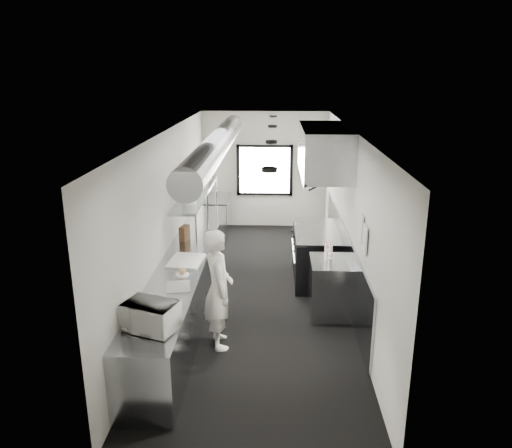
# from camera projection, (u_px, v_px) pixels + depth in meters

# --- Properties ---
(floor) EXTENTS (3.00, 8.00, 0.01)m
(floor) POSITION_uv_depth(u_px,v_px,m) (259.00, 294.00, 8.70)
(floor) COLOR black
(floor) RESTS_ON ground
(ceiling) EXTENTS (3.00, 8.00, 0.01)m
(ceiling) POSITION_uv_depth(u_px,v_px,m) (259.00, 131.00, 7.87)
(ceiling) COLOR beige
(ceiling) RESTS_ON wall_back
(wall_back) EXTENTS (3.00, 0.02, 2.80)m
(wall_back) POSITION_uv_depth(u_px,v_px,m) (265.00, 170.00, 12.11)
(wall_back) COLOR beige
(wall_back) RESTS_ON floor
(wall_front) EXTENTS (3.00, 0.02, 2.80)m
(wall_front) POSITION_uv_depth(u_px,v_px,m) (244.00, 342.00, 4.47)
(wall_front) COLOR beige
(wall_front) RESTS_ON floor
(wall_left) EXTENTS (0.02, 8.00, 2.80)m
(wall_left) POSITION_uv_depth(u_px,v_px,m) (169.00, 215.00, 8.34)
(wall_left) COLOR beige
(wall_left) RESTS_ON floor
(wall_right) EXTENTS (0.02, 8.00, 2.80)m
(wall_right) POSITION_uv_depth(u_px,v_px,m) (350.00, 217.00, 8.23)
(wall_right) COLOR beige
(wall_right) RESTS_ON floor
(wall_cladding) EXTENTS (0.03, 5.50, 1.10)m
(wall_cladding) POSITION_uv_depth(u_px,v_px,m) (344.00, 259.00, 8.77)
(wall_cladding) COLOR #92979F
(wall_cladding) RESTS_ON wall_right
(hvac_duct) EXTENTS (0.40, 6.40, 0.40)m
(hvac_duct) POSITION_uv_depth(u_px,v_px,m) (218.00, 143.00, 8.36)
(hvac_duct) COLOR gray
(hvac_duct) RESTS_ON ceiling
(service_window) EXTENTS (1.36, 0.05, 1.25)m
(service_window) POSITION_uv_depth(u_px,v_px,m) (265.00, 170.00, 12.07)
(service_window) COLOR white
(service_window) RESTS_ON wall_back
(exhaust_hood) EXTENTS (0.81, 2.20, 0.88)m
(exhaust_hood) POSITION_uv_depth(u_px,v_px,m) (324.00, 151.00, 8.62)
(exhaust_hood) COLOR #92979F
(exhaust_hood) RESTS_ON ceiling
(prep_counter) EXTENTS (0.70, 6.00, 0.90)m
(prep_counter) POSITION_uv_depth(u_px,v_px,m) (187.00, 280.00, 8.13)
(prep_counter) COLOR #92979F
(prep_counter) RESTS_ON floor
(pass_shelf) EXTENTS (0.45, 3.00, 0.68)m
(pass_shelf) POSITION_uv_depth(u_px,v_px,m) (197.00, 194.00, 9.25)
(pass_shelf) COLOR #92979F
(pass_shelf) RESTS_ON prep_counter
(range) EXTENTS (0.88, 1.60, 0.94)m
(range) POSITION_uv_depth(u_px,v_px,m) (317.00, 255.00, 9.19)
(range) COLOR black
(range) RESTS_ON floor
(bottle_station) EXTENTS (0.65, 0.80, 0.90)m
(bottle_station) POSITION_uv_depth(u_px,v_px,m) (331.00, 288.00, 7.86)
(bottle_station) COLOR #92979F
(bottle_station) RESTS_ON floor
(far_work_table) EXTENTS (0.70, 1.20, 0.90)m
(far_work_table) POSITION_uv_depth(u_px,v_px,m) (214.00, 217.00, 11.67)
(far_work_table) COLOR #92979F
(far_work_table) RESTS_ON floor
(notice_sheet_a) EXTENTS (0.02, 0.28, 0.38)m
(notice_sheet_a) POSITION_uv_depth(u_px,v_px,m) (361.00, 228.00, 7.03)
(notice_sheet_a) COLOR silver
(notice_sheet_a) RESTS_ON wall_right
(notice_sheet_b) EXTENTS (0.02, 0.28, 0.38)m
(notice_sheet_b) POSITION_uv_depth(u_px,v_px,m) (365.00, 239.00, 6.71)
(notice_sheet_b) COLOR silver
(notice_sheet_b) RESTS_ON wall_right
(line_cook) EXTENTS (0.55, 0.70, 1.70)m
(line_cook) POSITION_uv_depth(u_px,v_px,m) (218.00, 289.00, 6.86)
(line_cook) COLOR white
(line_cook) RESTS_ON floor
(microwave) EXTENTS (0.65, 0.57, 0.33)m
(microwave) POSITION_uv_depth(u_px,v_px,m) (151.00, 316.00, 5.65)
(microwave) COLOR white
(microwave) RESTS_ON prep_counter
(deli_tub_a) EXTENTS (0.19, 0.19, 0.10)m
(deli_tub_a) POSITION_uv_depth(u_px,v_px,m) (141.00, 316.00, 5.90)
(deli_tub_a) COLOR #A6B0A2
(deli_tub_a) RESTS_ON prep_counter
(deli_tub_b) EXTENTS (0.14, 0.14, 0.09)m
(deli_tub_b) POSITION_uv_depth(u_px,v_px,m) (144.00, 306.00, 6.16)
(deli_tub_b) COLOR #A6B0A2
(deli_tub_b) RESTS_ON prep_counter
(newspaper) EXTENTS (0.39, 0.45, 0.01)m
(newspaper) POSITION_uv_depth(u_px,v_px,m) (178.00, 287.00, 6.80)
(newspaper) COLOR beige
(newspaper) RESTS_ON prep_counter
(small_plate) EXTENTS (0.23, 0.23, 0.02)m
(small_plate) POSITION_uv_depth(u_px,v_px,m) (182.00, 275.00, 7.19)
(small_plate) COLOR white
(small_plate) RESTS_ON prep_counter
(pastry) EXTENTS (0.10, 0.10, 0.10)m
(pastry) POSITION_uv_depth(u_px,v_px,m) (182.00, 271.00, 7.17)
(pastry) COLOR tan
(pastry) RESTS_ON small_plate
(cutting_board) EXTENTS (0.54, 0.68, 0.02)m
(cutting_board) POSITION_uv_depth(u_px,v_px,m) (186.00, 260.00, 7.72)
(cutting_board) COLOR silver
(cutting_board) RESTS_ON prep_counter
(knife_block) EXTENTS (0.16, 0.25, 0.25)m
(knife_block) POSITION_uv_depth(u_px,v_px,m) (185.00, 233.00, 8.64)
(knife_block) COLOR #4E351B
(knife_block) RESTS_ON prep_counter
(plate_stack_a) EXTENTS (0.28, 0.28, 0.30)m
(plate_stack_a) POSITION_uv_depth(u_px,v_px,m) (189.00, 194.00, 8.41)
(plate_stack_a) COLOR white
(plate_stack_a) RESTS_ON pass_shelf
(plate_stack_b) EXTENTS (0.27, 0.27, 0.33)m
(plate_stack_b) POSITION_uv_depth(u_px,v_px,m) (196.00, 185.00, 8.99)
(plate_stack_b) COLOR white
(plate_stack_b) RESTS_ON pass_shelf
(plate_stack_c) EXTENTS (0.29, 0.29, 0.35)m
(plate_stack_c) POSITION_uv_depth(u_px,v_px,m) (200.00, 179.00, 9.48)
(plate_stack_c) COLOR white
(plate_stack_c) RESTS_ON pass_shelf
(plate_stack_d) EXTENTS (0.28, 0.28, 0.39)m
(plate_stack_d) POSITION_uv_depth(u_px,v_px,m) (202.00, 173.00, 9.95)
(plate_stack_d) COLOR white
(plate_stack_d) RESTS_ON pass_shelf
(squeeze_bottle_a) EXTENTS (0.07, 0.07, 0.18)m
(squeeze_bottle_a) POSITION_uv_depth(u_px,v_px,m) (330.00, 264.00, 7.37)
(squeeze_bottle_a) COLOR silver
(squeeze_bottle_a) RESTS_ON bottle_station
(squeeze_bottle_b) EXTENTS (0.08, 0.08, 0.20)m
(squeeze_bottle_b) POSITION_uv_depth(u_px,v_px,m) (331.00, 259.00, 7.52)
(squeeze_bottle_b) COLOR silver
(squeeze_bottle_b) RESTS_ON bottle_station
(squeeze_bottle_c) EXTENTS (0.07, 0.07, 0.18)m
(squeeze_bottle_c) POSITION_uv_depth(u_px,v_px,m) (326.00, 254.00, 7.74)
(squeeze_bottle_c) COLOR silver
(squeeze_bottle_c) RESTS_ON bottle_station
(squeeze_bottle_d) EXTENTS (0.09, 0.09, 0.20)m
(squeeze_bottle_d) POSITION_uv_depth(u_px,v_px,m) (330.00, 251.00, 7.85)
(squeeze_bottle_d) COLOR silver
(squeeze_bottle_d) RESTS_ON bottle_station
(squeeze_bottle_e) EXTENTS (0.07, 0.07, 0.16)m
(squeeze_bottle_e) POSITION_uv_depth(u_px,v_px,m) (326.00, 248.00, 8.03)
(squeeze_bottle_e) COLOR silver
(squeeze_bottle_e) RESTS_ON bottle_station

